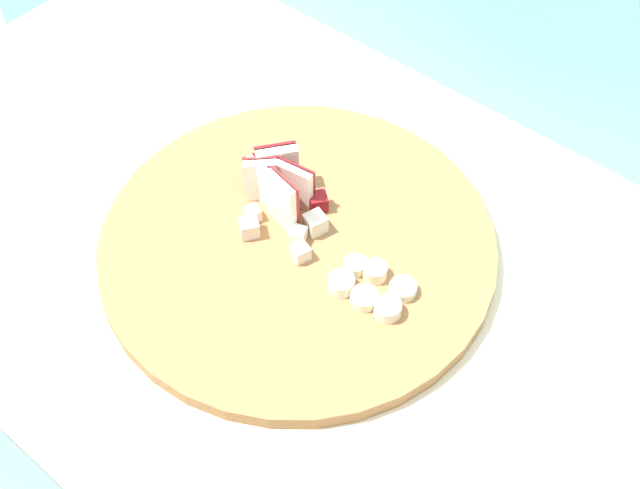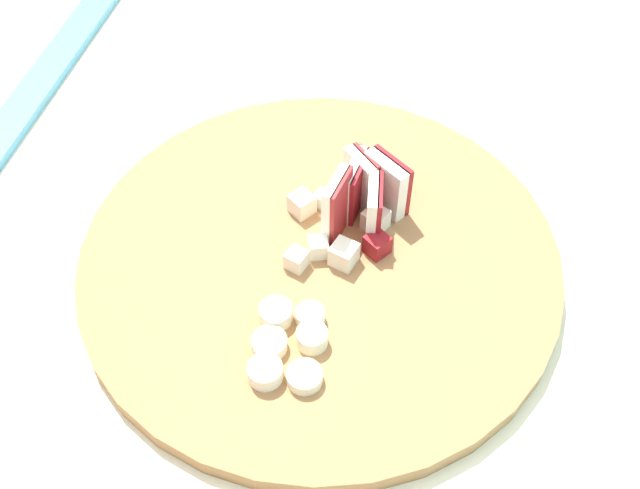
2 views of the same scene
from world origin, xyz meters
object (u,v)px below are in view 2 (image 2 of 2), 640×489
object	(u,v)px
apple_dice_pile	(338,233)
banana_slice_rows	(288,343)
cutting_board	(319,259)
apple_wedge_fan	(364,190)

from	to	relation	value
apple_dice_pile	banana_slice_rows	xyz separation A→B (m)	(0.12, -0.02, -0.00)
cutting_board	banana_slice_rows	bearing A→B (deg)	-2.13
cutting_board	apple_dice_pile	distance (m)	0.03
cutting_board	apple_dice_pile	size ratio (longest dim) A/B	4.22
apple_dice_pile	cutting_board	bearing A→B (deg)	-36.48
apple_wedge_fan	banana_slice_rows	bearing A→B (deg)	-11.51
cutting_board	apple_wedge_fan	world-z (taller)	apple_wedge_fan
cutting_board	banana_slice_rows	world-z (taller)	banana_slice_rows
apple_dice_pile	banana_slice_rows	distance (m)	0.12
cutting_board	apple_dice_pile	world-z (taller)	apple_dice_pile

